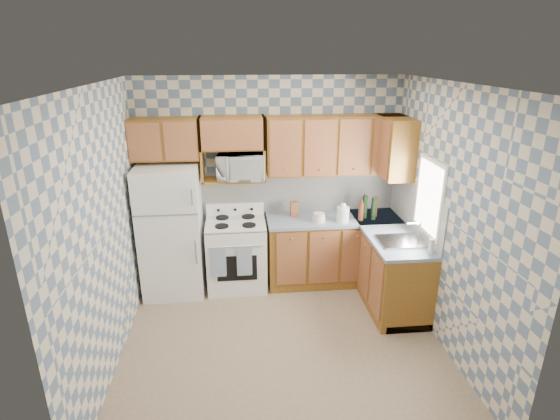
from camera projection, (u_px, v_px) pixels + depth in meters
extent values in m
plane|color=#7A644B|center=(283.00, 341.00, 4.75)|extent=(3.40, 3.40, 0.00)
cube|color=slate|center=(270.00, 181.00, 5.78)|extent=(3.40, 0.02, 2.70)
cube|color=slate|center=(448.00, 220.00, 4.45)|extent=(0.02, 3.20, 2.70)
cube|color=white|center=(299.00, 191.00, 5.86)|extent=(2.60, 0.02, 0.56)
cube|color=white|center=(415.00, 208.00, 5.25)|extent=(0.02, 1.60, 0.56)
cube|color=white|center=(172.00, 231.00, 5.51)|extent=(0.75, 0.70, 1.68)
cube|color=white|center=(237.00, 255.00, 5.74)|extent=(0.76, 0.65, 0.90)
cube|color=silver|center=(235.00, 223.00, 5.59)|extent=(0.76, 0.65, 0.02)
cube|color=white|center=(235.00, 208.00, 5.81)|extent=(0.76, 0.08, 0.17)
cube|color=navy|center=(218.00, 262.00, 5.37)|extent=(0.19, 0.02, 0.40)
cube|color=navy|center=(244.00, 261.00, 5.40)|extent=(0.19, 0.02, 0.40)
cube|color=brown|center=(333.00, 250.00, 5.90)|extent=(1.75, 0.60, 0.88)
cube|color=brown|center=(386.00, 265.00, 5.48)|extent=(0.60, 1.60, 0.88)
cube|color=slate|center=(334.00, 219.00, 5.73)|extent=(1.77, 0.63, 0.04)
cube|color=slate|center=(389.00, 232.00, 5.33)|extent=(0.63, 1.60, 0.04)
cube|color=brown|center=(335.00, 145.00, 5.54)|extent=(1.75, 0.33, 0.74)
cube|color=brown|center=(164.00, 139.00, 5.29)|extent=(0.82, 0.33, 0.50)
cube|color=brown|center=(394.00, 147.00, 5.43)|extent=(0.33, 0.70, 0.74)
cube|color=brown|center=(234.00, 179.00, 5.55)|extent=(0.80, 0.33, 0.03)
imported|color=white|center=(242.00, 166.00, 5.48)|extent=(0.63, 0.46, 0.33)
cube|color=#B7B7BC|center=(400.00, 241.00, 4.99)|extent=(0.48, 0.40, 0.03)
cube|color=white|center=(429.00, 197.00, 4.84)|extent=(0.02, 0.66, 0.86)
cylinder|color=black|center=(365.00, 207.00, 5.66)|extent=(0.07, 0.07, 0.30)
cylinder|color=black|center=(374.00, 209.00, 5.62)|extent=(0.07, 0.07, 0.28)
cylinder|color=#512512|center=(375.00, 207.00, 5.72)|extent=(0.07, 0.07, 0.26)
cylinder|color=#512512|center=(361.00, 211.00, 5.59)|extent=(0.07, 0.07, 0.24)
cube|color=brown|center=(294.00, 209.00, 5.74)|extent=(0.09, 0.09, 0.20)
cylinder|color=white|center=(343.00, 214.00, 5.55)|extent=(0.16, 0.16, 0.20)
cylinder|color=silver|center=(432.00, 246.00, 4.68)|extent=(0.06, 0.06, 0.17)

